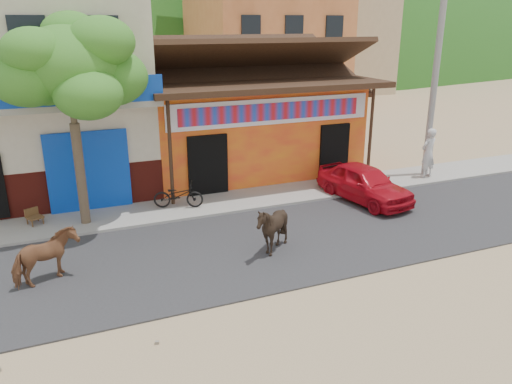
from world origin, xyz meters
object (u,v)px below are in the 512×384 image
red_car (364,183)px  scooter (178,195)px  cow_dark (272,228)px  cow_tan (46,257)px  pedestrian (428,153)px  tree (74,123)px  cafe_chair_right (34,210)px  utility_pole (436,70)px

red_car → scooter: size_ratio=2.31×
cow_dark → red_car: cow_dark is taller
cow_dark → red_car: bearing=121.7°
cow_tan → pedestrian: bearing=-104.5°
tree → pedestrian: 12.77m
cow_dark → cafe_chair_right: 7.20m
tree → cow_tan: tree is taller
scooter → pedestrian: (9.71, -0.31, 0.53)m
cow_tan → pedestrian: (13.69, 3.18, 0.40)m
tree → cafe_chair_right: (-1.40, 0.43, -2.56)m
utility_pole → pedestrian: size_ratio=4.22×
tree → cow_tan: 4.25m
scooter → cafe_chair_right: cafe_chair_right is taller
cow_dark → pedestrian: bearing=117.0°
pedestrian → cafe_chair_right: pedestrian is taller
tree → utility_pole: 12.84m
red_car → scooter: bearing=156.1°
tree → red_car: bearing=-8.4°
tree → pedestrian: bearing=-0.5°
utility_pole → pedestrian: bearing=-122.2°
cafe_chair_right → tree: bearing=-43.4°
red_car → cow_tan: bearing=-178.6°
cow_tan → scooter: size_ratio=0.94×
scooter → pedestrian: bearing=-71.6°
tree → utility_pole: (12.80, 0.20, 1.00)m
scooter → pedestrian: pedestrian is taller
tree → scooter: tree is taller
utility_pole → scooter: bearing=-180.0°
red_car → cafe_chair_right: (-10.32, 1.75, -0.11)m
cow_dark → scooter: 4.31m
cow_dark → cow_tan: bearing=-93.1°
cow_dark → utility_pole: bearing=118.2°
cow_tan → cafe_chair_right: cow_tan is taller
cow_tan → cow_dark: bearing=-123.2°
utility_pole → cow_tan: 14.73m
cow_dark → scooter: (-1.51, 4.04, -0.19)m
red_car → cow_dark: bearing=-160.7°
cow_tan → cow_dark: size_ratio=1.09×
cafe_chair_right → scooter: bearing=-29.4°
cow_tan → cow_dark: (5.49, -0.54, 0.06)m
cow_tan → red_car: cow_tan is taller
red_car → cafe_chair_right: red_car is taller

